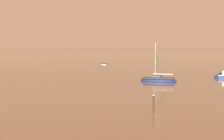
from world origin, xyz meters
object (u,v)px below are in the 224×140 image
(rowboat_moored_2, at_px, (103,64))
(channel_buoy, at_px, (156,60))
(mooring_post_near, at_px, (154,104))
(sailboat_moored_0, at_px, (158,80))

(rowboat_moored_2, xyz_separation_m, channel_buoy, (20.76, 11.58, 0.31))
(rowboat_moored_2, relative_size, mooring_post_near, 2.21)
(sailboat_moored_0, relative_size, channel_buoy, 2.69)
(channel_buoy, distance_m, mooring_post_near, 80.73)
(sailboat_moored_0, height_order, rowboat_moored_2, sailboat_moored_0)
(rowboat_moored_2, bearing_deg, sailboat_moored_0, -13.41)
(rowboat_moored_2, height_order, channel_buoy, channel_buoy)
(sailboat_moored_0, relative_size, mooring_post_near, 3.67)
(sailboat_moored_0, distance_m, rowboat_moored_2, 42.31)
(rowboat_moored_2, distance_m, channel_buoy, 23.77)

